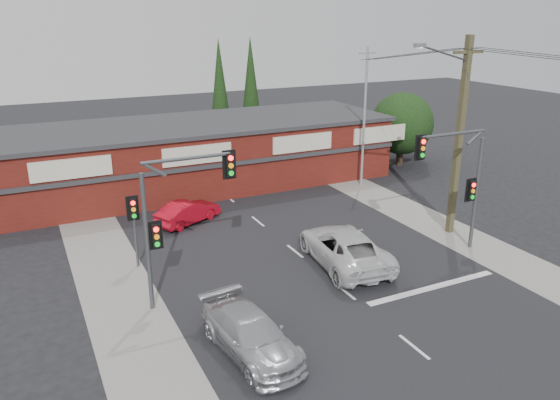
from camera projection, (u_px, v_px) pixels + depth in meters
name	position (u px, v px, depth m)	size (l,w,h in m)	color
ground	(343.00, 290.00, 22.77)	(120.00, 120.00, 0.00)	black
road_strip	(289.00, 246.00, 27.02)	(14.00, 70.00, 0.01)	black
verge_left	(113.00, 281.00, 23.50)	(3.00, 70.00, 0.02)	gray
verge_right	(424.00, 219.00, 30.54)	(3.00, 70.00, 0.02)	gray
stop_line	(433.00, 287.00, 22.94)	(6.50, 0.35, 0.01)	silver
white_suv	(344.00, 247.00, 24.89)	(2.73, 5.91, 1.64)	silver
silver_suv	(251.00, 335.00, 18.33)	(1.97, 4.86, 1.41)	#AFB1B5
red_sedan	(188.00, 212.00, 29.87)	(1.34, 3.85, 1.27)	#B20A1A
lane_dashes	(295.00, 251.00, 26.44)	(0.12, 46.25, 0.01)	silver
shop_building	(194.00, 154.00, 36.11)	(27.30, 8.40, 4.22)	#4C140F
tree_cluster	(400.00, 126.00, 41.05)	(5.90, 5.10, 5.50)	#2D2116
conifer_near	(220.00, 87.00, 42.86)	(1.80, 1.80, 9.25)	#2D2116
conifer_far	(251.00, 82.00, 46.01)	(1.80, 1.80, 9.25)	#2D2116
traffic_mast_left	(173.00, 210.00, 20.54)	(3.77, 0.27, 5.97)	#47494C
traffic_mast_right	(461.00, 173.00, 25.19)	(3.96, 0.27, 5.97)	#47494C
pedestal_signal	(134.00, 217.00, 24.11)	(0.55, 0.27, 3.38)	#47494C
utility_pole	(458.00, 131.00, 27.03)	(4.38, 0.59, 10.00)	#4B452A
steel_pole	(364.00, 115.00, 35.18)	(1.20, 0.16, 9.00)	gray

